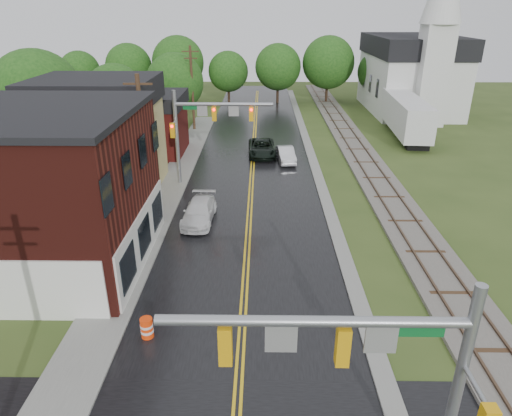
{
  "coord_description": "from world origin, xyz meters",
  "views": [
    {
      "loc": [
        0.81,
        -6.41,
        12.73
      ],
      "look_at": [
        0.53,
        14.42,
        3.5
      ],
      "focal_mm": 32.0,
      "sensor_mm": 36.0,
      "label": 1
    }
  ],
  "objects_px": {
    "traffic_signal_far": "(204,121)",
    "pickup_white": "(199,212)",
    "sedan_silver": "(286,155)",
    "semi_trailer": "(406,114)",
    "construction_barrel": "(147,328)",
    "utility_pole_c": "(192,87)",
    "utility_pole_b": "(144,142)",
    "traffic_signal_near": "(373,364)",
    "suv_dark": "(262,148)",
    "tree_left_b": "(39,98)",
    "tree_left_e": "(176,83)",
    "brick_building": "(1,190)",
    "tree_left_c": "(117,96)",
    "church": "(414,66)"
  },
  "relations": [
    {
      "from": "church",
      "to": "suv_dark",
      "type": "xyz_separation_m",
      "value": [
        -19.2,
        -19.3,
        -5.11
      ]
    },
    {
      "from": "church",
      "to": "pickup_white",
      "type": "height_order",
      "value": "church"
    },
    {
      "from": "tree_left_c",
      "to": "sedan_silver",
      "type": "bearing_deg",
      "value": -23.52
    },
    {
      "from": "traffic_signal_far",
      "to": "utility_pole_b",
      "type": "distance_m",
      "value": 6.01
    },
    {
      "from": "utility_pole_c",
      "to": "suv_dark",
      "type": "height_order",
      "value": "utility_pole_c"
    },
    {
      "from": "utility_pole_b",
      "to": "construction_barrel",
      "type": "distance_m",
      "value": 14.1
    },
    {
      "from": "traffic_signal_near",
      "to": "utility_pole_b",
      "type": "distance_m",
      "value": 22.49
    },
    {
      "from": "brick_building",
      "to": "tree_left_b",
      "type": "relative_size",
      "value": 1.48
    },
    {
      "from": "traffic_signal_near",
      "to": "tree_left_e",
      "type": "bearing_deg",
      "value": 105.68
    },
    {
      "from": "suv_dark",
      "to": "construction_barrel",
      "type": "xyz_separation_m",
      "value": [
        -4.75,
        -25.57,
        -0.26
      ]
    },
    {
      "from": "church",
      "to": "pickup_white",
      "type": "relative_size",
      "value": 4.37
    },
    {
      "from": "construction_barrel",
      "to": "tree_left_b",
      "type": "bearing_deg",
      "value": 121.11
    },
    {
      "from": "traffic_signal_far",
      "to": "pickup_white",
      "type": "relative_size",
      "value": 1.61
    },
    {
      "from": "construction_barrel",
      "to": "utility_pole_c",
      "type": "bearing_deg",
      "value": 94.64
    },
    {
      "from": "tree_left_b",
      "to": "tree_left_e",
      "type": "height_order",
      "value": "tree_left_b"
    },
    {
      "from": "utility_pole_c",
      "to": "tree_left_e",
      "type": "relative_size",
      "value": 1.1
    },
    {
      "from": "construction_barrel",
      "to": "tree_left_c",
      "type": "bearing_deg",
      "value": 107.69
    },
    {
      "from": "tree_left_c",
      "to": "utility_pole_c",
      "type": "bearing_deg",
      "value": 30.2
    },
    {
      "from": "traffic_signal_far",
      "to": "construction_barrel",
      "type": "bearing_deg",
      "value": -91.51
    },
    {
      "from": "semi_trailer",
      "to": "traffic_signal_far",
      "type": "bearing_deg",
      "value": -143.2
    },
    {
      "from": "suv_dark",
      "to": "pickup_white",
      "type": "relative_size",
      "value": 1.14
    },
    {
      "from": "utility_pole_c",
      "to": "tree_left_b",
      "type": "xyz_separation_m",
      "value": [
        -11.05,
        -12.1,
        1.0
      ]
    },
    {
      "from": "church",
      "to": "suv_dark",
      "type": "height_order",
      "value": "church"
    },
    {
      "from": "brick_building",
      "to": "suv_dark",
      "type": "xyz_separation_m",
      "value": [
        13.28,
        19.44,
        -3.43
      ]
    },
    {
      "from": "brick_building",
      "to": "tree_left_e",
      "type": "height_order",
      "value": "brick_building"
    },
    {
      "from": "traffic_signal_near",
      "to": "suv_dark",
      "type": "distance_m",
      "value": 32.82
    },
    {
      "from": "utility_pole_c",
      "to": "tree_left_e",
      "type": "xyz_separation_m",
      "value": [
        -2.05,
        1.9,
        0.09
      ]
    },
    {
      "from": "sedan_silver",
      "to": "utility_pole_c",
      "type": "bearing_deg",
      "value": 124.3
    },
    {
      "from": "pickup_white",
      "to": "sedan_silver",
      "type": "bearing_deg",
      "value": 66.12
    },
    {
      "from": "brick_building",
      "to": "utility_pole_c",
      "type": "distance_m",
      "value": 29.56
    },
    {
      "from": "utility_pole_c",
      "to": "pickup_white",
      "type": "height_order",
      "value": "utility_pole_c"
    },
    {
      "from": "utility_pole_b",
      "to": "sedan_silver",
      "type": "height_order",
      "value": "utility_pole_b"
    },
    {
      "from": "brick_building",
      "to": "sedan_silver",
      "type": "height_order",
      "value": "brick_building"
    },
    {
      "from": "utility_pole_b",
      "to": "utility_pole_c",
      "type": "distance_m",
      "value": 22.0
    },
    {
      "from": "utility_pole_c",
      "to": "utility_pole_b",
      "type": "bearing_deg",
      "value": -90.0
    },
    {
      "from": "brick_building",
      "to": "tree_left_b",
      "type": "xyz_separation_m",
      "value": [
        -5.36,
        16.9,
        1.57
      ]
    },
    {
      "from": "traffic_signal_far",
      "to": "utility_pole_b",
      "type": "height_order",
      "value": "utility_pole_b"
    },
    {
      "from": "construction_barrel",
      "to": "utility_pole_b",
      "type": "bearing_deg",
      "value": 102.25
    },
    {
      "from": "tree_left_c",
      "to": "sedan_silver",
      "type": "relative_size",
      "value": 1.94
    },
    {
      "from": "pickup_white",
      "to": "semi_trailer",
      "type": "relative_size",
      "value": 0.35
    },
    {
      "from": "brick_building",
      "to": "pickup_white",
      "type": "height_order",
      "value": "brick_building"
    },
    {
      "from": "traffic_signal_near",
      "to": "suv_dark",
      "type": "bearing_deg",
      "value": 94.71
    },
    {
      "from": "brick_building",
      "to": "tree_left_c",
      "type": "height_order",
      "value": "brick_building"
    },
    {
      "from": "sedan_silver",
      "to": "semi_trailer",
      "type": "bearing_deg",
      "value": 28.26
    },
    {
      "from": "suv_dark",
      "to": "semi_trailer",
      "type": "relative_size",
      "value": 0.4
    },
    {
      "from": "sedan_silver",
      "to": "semi_trailer",
      "type": "xyz_separation_m",
      "value": [
        12.95,
        8.89,
        1.74
      ]
    },
    {
      "from": "tree_left_c",
      "to": "suv_dark",
      "type": "height_order",
      "value": "tree_left_c"
    },
    {
      "from": "utility_pole_b",
      "to": "utility_pole_c",
      "type": "height_order",
      "value": "same"
    },
    {
      "from": "tree_left_e",
      "to": "utility_pole_b",
      "type": "bearing_deg",
      "value": -85.1
    },
    {
      "from": "utility_pole_c",
      "to": "church",
      "type": "bearing_deg",
      "value": 19.97
    }
  ]
}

